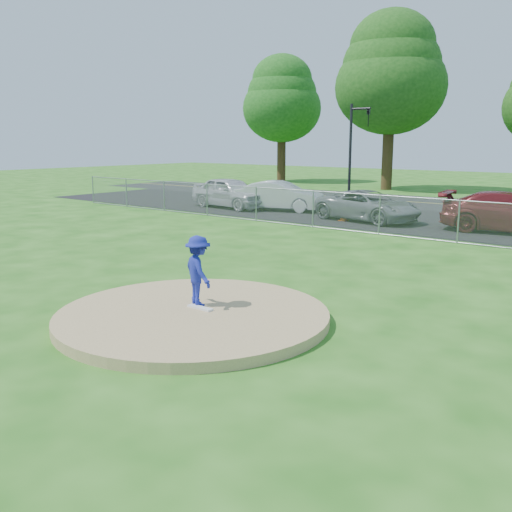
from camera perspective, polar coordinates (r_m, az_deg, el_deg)
The scene contains 13 objects.
ground at distance 19.65m, azimuth 14.75°, elevation 0.76°, with size 120.00×120.00×0.00m, color #1F5913.
pitchers_mound at distance 11.46m, azimuth -6.30°, elevation -5.97°, with size 5.40×5.40×0.20m, color tan.
pitching_rubber at distance 11.56m, azimuth -5.61°, elevation -5.18°, with size 0.60×0.15×0.04m, color white.
chain_link_fence at distance 21.36m, azimuth 17.06°, elevation 3.50°, with size 40.00×0.06×1.50m, color gray.
parking_lot at distance 25.66m, azimuth 20.72°, elevation 2.84°, with size 50.00×8.00×0.01m, color black.
tree_far_left at distance 50.55m, azimuth 2.61°, elevation 15.46°, with size 6.72×6.72×10.74m.
tree_left at distance 43.27m, azimuth 13.37°, elevation 17.43°, with size 7.84×7.84×12.53m.
traffic_signal_left at distance 33.99m, azimuth 9.78°, elevation 11.03°, with size 1.28×0.20×5.60m.
pitcher at distance 11.65m, azimuth -5.78°, elevation -1.48°, with size 0.93×0.54×1.44m, color navy.
traffic_cone at distance 25.76m, azimuth 8.76°, elevation 4.23°, with size 0.34×0.34×0.65m, color #E4510C.
parked_car_silver at distance 30.46m, azimuth -2.56°, elevation 6.36°, with size 1.91×4.75×1.62m, color silver.
parked_car_white at distance 29.24m, azimuth 2.39°, elevation 6.03°, with size 1.58×4.53×1.49m, color silver.
parked_car_gray at distance 25.88m, azimuth 11.12°, elevation 4.95°, with size 2.24×4.85×1.35m, color gray.
Camera 1 is at (7.77, -7.70, 3.52)m, focal length 40.00 mm.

